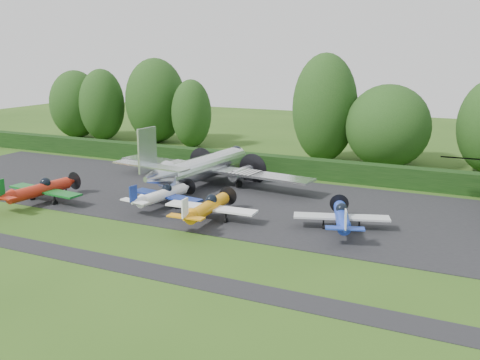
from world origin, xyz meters
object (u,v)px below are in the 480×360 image
at_px(transport_plane, 203,167).
at_px(light_plane_red, 40,190).
at_px(light_plane_blue, 342,217).
at_px(light_plane_white, 163,195).
at_px(light_plane_orange, 208,207).

xyz_separation_m(transport_plane, light_plane_red, (-9.76, -11.10, -0.69)).
distance_m(light_plane_red, light_plane_blue, 25.47).
relative_size(transport_plane, light_plane_white, 2.99).
relative_size(light_plane_orange, light_plane_blue, 1.06).
distance_m(light_plane_red, light_plane_orange, 15.49).
bearing_deg(light_plane_white, light_plane_red, -169.79).
bearing_deg(light_plane_white, transport_plane, 84.08).
bearing_deg(light_plane_red, light_plane_orange, 0.76).
xyz_separation_m(light_plane_orange, light_plane_blue, (9.77, 2.23, -0.06)).
bearing_deg(light_plane_white, light_plane_blue, -7.07).
bearing_deg(transport_plane, light_plane_orange, -65.71).
bearing_deg(light_plane_orange, light_plane_white, 163.34).
distance_m(light_plane_white, light_plane_orange, 5.56).
bearing_deg(light_plane_red, light_plane_blue, 3.37).
bearing_deg(transport_plane, light_plane_red, -137.90).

